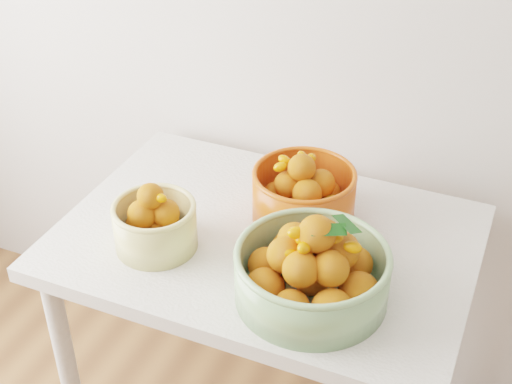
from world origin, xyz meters
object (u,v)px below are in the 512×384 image
bowl_cream (155,224)px  bowl_orange (304,194)px  table (266,266)px  bowl_green (312,271)px

bowl_cream → bowl_orange: bowl_orange is taller
table → bowl_orange: size_ratio=2.93×
bowl_green → bowl_orange: bearing=113.6°
table → bowl_green: (0.17, -0.16, 0.17)m
bowl_green → bowl_orange: size_ratio=1.23×
bowl_green → bowl_orange: 0.29m
bowl_orange → bowl_cream: bearing=-139.5°
bowl_cream → bowl_orange: 0.37m
bowl_cream → table: bearing=31.9°
bowl_cream → bowl_orange: bearing=40.5°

